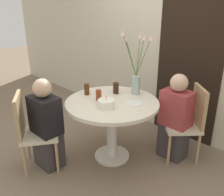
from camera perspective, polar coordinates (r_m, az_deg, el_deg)
ground_plane at (r=3.17m, az=0.00°, el=-13.16°), size 16.00×16.00×0.00m
wall_back at (r=3.51m, az=13.09°, el=12.79°), size 8.00×0.05×2.60m
doorway_panel at (r=3.39m, az=17.00°, el=7.31°), size 0.90×0.01×2.05m
dining_table at (r=2.87m, az=0.00°, el=-3.35°), size 1.06×1.06×0.74m
chair_far_back at (r=3.08m, az=17.14°, el=-4.67°), size 0.57×0.57×0.89m
chair_near_front at (r=2.89m, az=-17.94°, el=-6.57°), size 0.55×0.55×0.89m
birthday_cake at (r=2.65m, az=-1.33°, el=-1.28°), size 0.18×0.18×0.13m
flower_vase at (r=2.97m, az=5.39°, el=5.79°), size 0.38×0.34×0.76m
side_plate at (r=2.76m, az=4.99°, el=-1.24°), size 0.17×0.17×0.01m
drink_glass_0 at (r=2.83m, az=-3.08°, el=0.67°), size 0.06×0.06×0.12m
drink_glass_1 at (r=3.01m, az=-5.79°, el=2.01°), size 0.06×0.06×0.13m
drink_glass_2 at (r=3.03m, az=0.89°, el=2.30°), size 0.07×0.07×0.13m
person_woman at (r=3.03m, az=14.25°, el=-4.86°), size 0.34×0.24×1.05m
person_boy at (r=2.87m, az=-14.75°, el=-6.44°), size 0.34×0.24×1.05m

